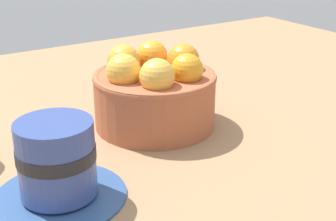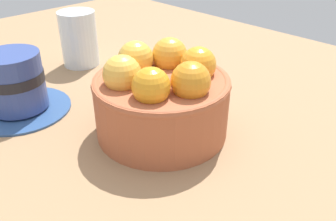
% 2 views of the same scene
% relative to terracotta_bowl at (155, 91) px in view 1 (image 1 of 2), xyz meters
% --- Properties ---
extents(ground_plane, '(1.30, 0.93, 0.04)m').
position_rel_terracotta_bowl_xyz_m(ground_plane, '(-0.00, 0.00, -0.07)').
color(ground_plane, '#997551').
extents(terracotta_bowl, '(0.16, 0.16, 0.11)m').
position_rel_terracotta_bowl_xyz_m(terracotta_bowl, '(0.00, 0.00, 0.00)').
color(terracotta_bowl, '#AD5938').
rests_on(terracotta_bowl, ground_plane).
extents(coffee_cup, '(0.13, 0.13, 0.08)m').
position_rel_terracotta_bowl_xyz_m(coffee_cup, '(0.17, 0.10, -0.01)').
color(coffee_cup, '#2F5086').
rests_on(coffee_cup, ground_plane).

